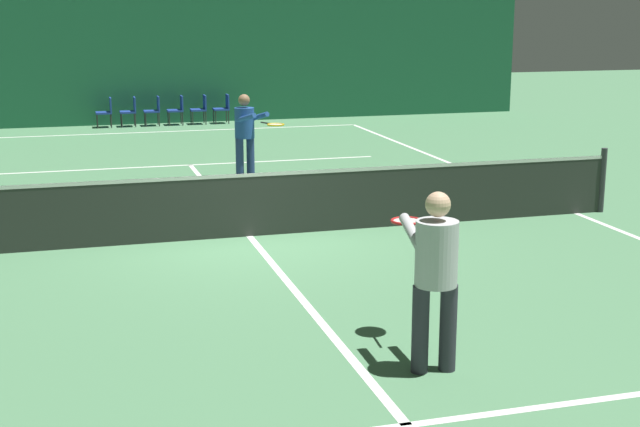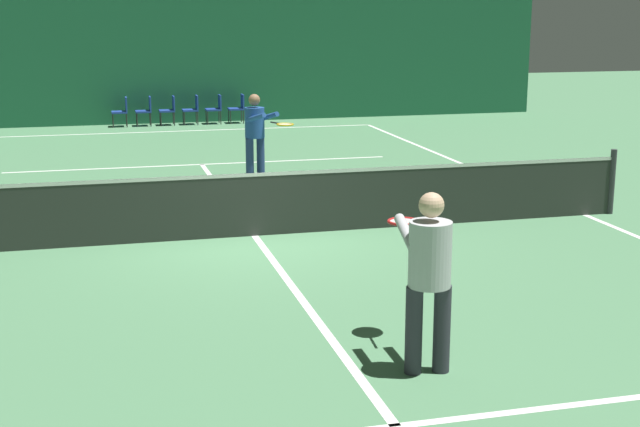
% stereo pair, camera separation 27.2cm
% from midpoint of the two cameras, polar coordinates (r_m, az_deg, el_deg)
% --- Properties ---
extents(ground_plane, '(60.00, 60.00, 0.00)m').
position_cam_midpoint_polar(ground_plane, '(13.30, -5.12, -1.46)').
color(ground_plane, '#4C7F56').
extents(backdrop_curtain, '(23.00, 0.12, 4.82)m').
position_cam_midpoint_polar(backdrop_curtain, '(26.60, -10.99, 10.85)').
color(backdrop_curtain, '#1E5B3D').
rests_on(backdrop_curtain, ground).
extents(court_line_baseline_far, '(11.00, 0.10, 0.00)m').
position_cam_midpoint_polar(court_line_baseline_far, '(24.89, -10.34, 5.17)').
color(court_line_baseline_far, white).
rests_on(court_line_baseline_far, ground).
extents(court_line_service_far, '(8.25, 0.10, 0.00)m').
position_cam_midpoint_polar(court_line_service_far, '(19.49, -8.69, 3.09)').
color(court_line_service_far, white).
rests_on(court_line_service_far, ground).
extents(court_line_service_near, '(8.25, 0.10, 0.00)m').
position_cam_midpoint_polar(court_line_service_near, '(7.47, 4.51, -13.36)').
color(court_line_service_near, white).
rests_on(court_line_service_near, ground).
extents(court_line_sideline_right, '(0.10, 23.80, 0.00)m').
position_cam_midpoint_polar(court_line_sideline_right, '(15.27, 15.59, 0.01)').
color(court_line_sideline_right, white).
rests_on(court_line_sideline_right, ground).
extents(court_line_centre, '(0.10, 12.80, 0.00)m').
position_cam_midpoint_polar(court_line_centre, '(13.29, -5.12, -1.45)').
color(court_line_centre, white).
rests_on(court_line_centre, ground).
extents(tennis_net, '(12.00, 0.10, 1.07)m').
position_cam_midpoint_polar(tennis_net, '(13.18, -5.16, 0.69)').
color(tennis_net, '#2D332D').
rests_on(tennis_net, ground).
extents(player_near, '(0.50, 1.40, 1.71)m').
position_cam_midpoint_polar(player_near, '(8.22, 6.41, -3.44)').
color(player_near, '#2D2D38').
rests_on(player_near, ground).
extents(player_far, '(0.89, 1.38, 1.68)m').
position_cam_midpoint_polar(player_far, '(17.56, -5.21, 5.33)').
color(player_far, navy).
rests_on(player_far, ground).
extents(courtside_chair_0, '(0.44, 0.44, 0.84)m').
position_cam_midpoint_polar(courtside_chair_0, '(26.10, -13.81, 6.44)').
color(courtside_chair_0, '#2D2D2D').
rests_on(courtside_chair_0, ground).
extents(courtside_chair_1, '(0.44, 0.44, 0.84)m').
position_cam_midpoint_polar(courtside_chair_1, '(26.14, -12.33, 6.52)').
color(courtside_chair_1, '#2D2D2D').
rests_on(courtside_chair_1, ground).
extents(courtside_chair_2, '(0.44, 0.44, 0.84)m').
position_cam_midpoint_polar(courtside_chair_2, '(26.19, -10.86, 6.60)').
color(courtside_chair_2, '#2D2D2D').
rests_on(courtside_chair_2, ground).
extents(courtside_chair_3, '(0.44, 0.44, 0.84)m').
position_cam_midpoint_polar(courtside_chair_3, '(26.26, -9.40, 6.67)').
color(courtside_chair_3, '#2D2D2D').
rests_on(courtside_chair_3, ground).
extents(courtside_chair_4, '(0.44, 0.44, 0.84)m').
position_cam_midpoint_polar(courtside_chair_4, '(26.34, -7.94, 6.74)').
color(courtside_chair_4, '#2D2D2D').
rests_on(courtside_chair_4, ground).
extents(courtside_chair_5, '(0.44, 0.44, 0.84)m').
position_cam_midpoint_polar(courtside_chair_5, '(26.44, -6.49, 6.81)').
color(courtside_chair_5, '#2D2D2D').
rests_on(courtside_chair_5, ground).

